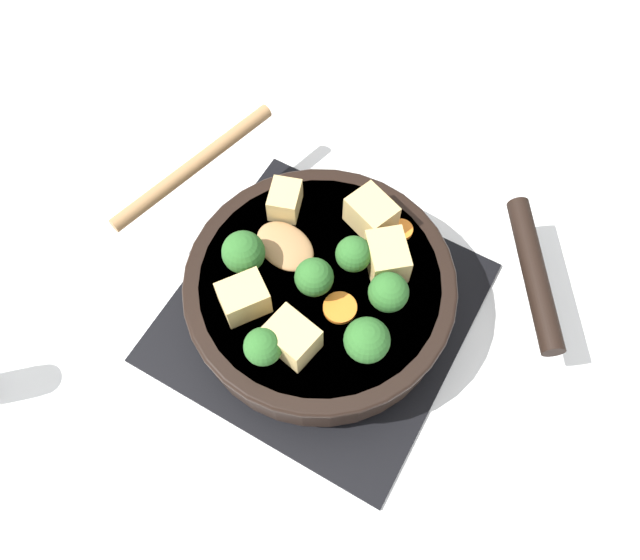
% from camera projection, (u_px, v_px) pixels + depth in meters
% --- Properties ---
extents(ground_plane, '(2.40, 2.40, 0.00)m').
position_uv_depth(ground_plane, '(320.00, 312.00, 0.70)').
color(ground_plane, white).
extents(front_burner_grate, '(0.31, 0.31, 0.03)m').
position_uv_depth(front_burner_grate, '(320.00, 308.00, 0.69)').
color(front_burner_grate, black).
rests_on(front_burner_grate, ground_plane).
extents(skillet_pan, '(0.38, 0.34, 0.06)m').
position_uv_depth(skillet_pan, '(323.00, 290.00, 0.65)').
color(skillet_pan, black).
rests_on(skillet_pan, front_burner_grate).
extents(wooden_spoon, '(0.21, 0.22, 0.02)m').
position_uv_depth(wooden_spoon, '(233.00, 200.00, 0.66)').
color(wooden_spoon, '#A87A4C').
rests_on(wooden_spoon, skillet_pan).
extents(tofu_cube_center_large, '(0.05, 0.04, 0.04)m').
position_uv_depth(tofu_cube_center_large, '(292.00, 338.00, 0.58)').
color(tofu_cube_center_large, '#DBB770').
rests_on(tofu_cube_center_large, skillet_pan).
extents(tofu_cube_near_handle, '(0.06, 0.06, 0.04)m').
position_uv_depth(tofu_cube_near_handle, '(387.00, 257.00, 0.62)').
color(tofu_cube_near_handle, '#DBB770').
rests_on(tofu_cube_near_handle, skillet_pan).
extents(tofu_cube_east_chunk, '(0.04, 0.05, 0.03)m').
position_uv_depth(tofu_cube_east_chunk, '(285.00, 200.00, 0.65)').
color(tofu_cube_east_chunk, '#DBB770').
rests_on(tofu_cube_east_chunk, skillet_pan).
extents(tofu_cube_west_chunk, '(0.05, 0.06, 0.04)m').
position_uv_depth(tofu_cube_west_chunk, '(244.00, 298.00, 0.60)').
color(tofu_cube_west_chunk, '#DBB770').
rests_on(tofu_cube_west_chunk, skillet_pan).
extents(tofu_cube_back_piece, '(0.06, 0.05, 0.04)m').
position_uv_depth(tofu_cube_back_piece, '(371.00, 214.00, 0.64)').
color(tofu_cube_back_piece, '#DBB770').
rests_on(tofu_cube_back_piece, skillet_pan).
extents(broccoli_floret_near_spoon, '(0.04, 0.04, 0.05)m').
position_uv_depth(broccoli_floret_near_spoon, '(388.00, 293.00, 0.59)').
color(broccoli_floret_near_spoon, '#709956').
rests_on(broccoli_floret_near_spoon, skillet_pan).
extents(broccoli_floret_center_top, '(0.04, 0.04, 0.05)m').
position_uv_depth(broccoli_floret_center_top, '(367.00, 340.00, 0.57)').
color(broccoli_floret_center_top, '#709956').
rests_on(broccoli_floret_center_top, skillet_pan).
extents(broccoli_floret_east_rim, '(0.04, 0.04, 0.04)m').
position_uv_depth(broccoli_floret_east_rim, '(354.00, 254.00, 0.61)').
color(broccoli_floret_east_rim, '#709956').
rests_on(broccoli_floret_east_rim, skillet_pan).
extents(broccoli_floret_west_rim, '(0.04, 0.04, 0.04)m').
position_uv_depth(broccoli_floret_west_rim, '(263.00, 347.00, 0.57)').
color(broccoli_floret_west_rim, '#709956').
rests_on(broccoli_floret_west_rim, skillet_pan).
extents(broccoli_floret_north_edge, '(0.04, 0.04, 0.05)m').
position_uv_depth(broccoli_floret_north_edge, '(315.00, 278.00, 0.60)').
color(broccoli_floret_north_edge, '#709956').
rests_on(broccoli_floret_north_edge, skillet_pan).
extents(broccoli_floret_south_cluster, '(0.04, 0.04, 0.05)m').
position_uv_depth(broccoli_floret_south_cluster, '(243.00, 253.00, 0.61)').
color(broccoli_floret_south_cluster, '#709956').
rests_on(broccoli_floret_south_cluster, skillet_pan).
extents(carrot_slice_orange_thin, '(0.03, 0.03, 0.01)m').
position_uv_depth(carrot_slice_orange_thin, '(340.00, 308.00, 0.61)').
color(carrot_slice_orange_thin, orange).
rests_on(carrot_slice_orange_thin, skillet_pan).
extents(carrot_slice_near_center, '(0.02, 0.02, 0.01)m').
position_uv_depth(carrot_slice_near_center, '(401.00, 230.00, 0.65)').
color(carrot_slice_near_center, orange).
rests_on(carrot_slice_near_center, skillet_pan).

